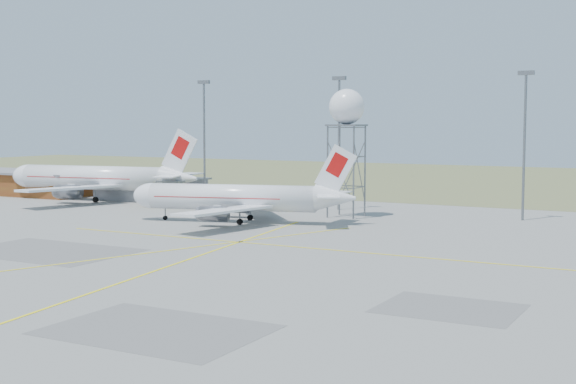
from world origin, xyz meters
The scene contains 11 objects.
ground centered at (0.00, 0.00, 0.00)m, with size 400.00×400.00×0.00m, color gray.
grass_strip centered at (0.00, 140.00, 0.01)m, with size 400.00×120.00×0.03m, color #586C3B.
building_orange centered at (-75.00, 62.00, 2.17)m, with size 33.00×12.00×4.30m.
building_grey centered at (-45.00, 64.00, 1.97)m, with size 19.00×10.00×3.90m.
mast_a centered at (-35.00, 66.00, 12.07)m, with size 2.20×0.50×20.50m.
mast_b centered at (-10.00, 66.00, 12.07)m, with size 2.20×0.50×20.50m.
mast_c centered at (18.00, 66.00, 12.07)m, with size 2.20×0.50×20.50m.
airliner_main centered at (-15.55, 45.19, 3.27)m, with size 30.98×29.45×10.67m.
airliner_far centered at (-52.62, 59.14, 3.82)m, with size 36.58×35.22×12.46m.
radar_tower centered at (-5.01, 57.85, 10.21)m, with size 5.03×5.03×18.20m.
fire_truck centered at (-35.21, 56.90, 1.58)m, with size 8.65×5.83×3.30m.
Camera 1 is at (42.09, -46.01, 13.55)m, focal length 50.00 mm.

